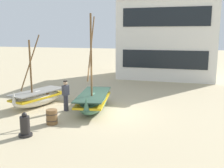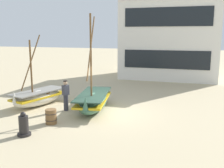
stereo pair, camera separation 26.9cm
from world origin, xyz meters
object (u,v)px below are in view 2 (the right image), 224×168
(fishing_boat_near_left, at_px, (93,101))
(capstan_winch, at_px, (24,126))
(harbor_building_main, at_px, (170,38))
(fishing_boat_centre_large, at_px, (38,97))
(fisherman_by_hull, at_px, (66,96))
(wooden_barrel, at_px, (51,117))

(fishing_boat_near_left, height_order, capstan_winch, fishing_boat_near_left)
(capstan_winch, height_order, harbor_building_main, harbor_building_main)
(fishing_boat_centre_large, relative_size, harbor_building_main, 0.46)
(capstan_winch, distance_m, harbor_building_main, 18.34)
(fisherman_by_hull, distance_m, wooden_barrel, 2.27)
(fishing_boat_near_left, distance_m, wooden_barrel, 2.95)
(fishing_boat_near_left, xyz_separation_m, fisherman_by_hull, (-1.39, -0.57, 0.30))
(fishing_boat_centre_large, xyz_separation_m, harbor_building_main, (6.20, 13.27, 3.25))
(harbor_building_main, bearing_deg, fishing_boat_centre_large, -115.06)
(fisherman_by_hull, bearing_deg, wooden_barrel, -80.73)
(fishing_boat_near_left, bearing_deg, fishing_boat_centre_large, -178.31)
(fishing_boat_near_left, distance_m, fishing_boat_centre_large, 3.44)
(fishing_boat_centre_large, relative_size, fisherman_by_hull, 2.44)
(fisherman_by_hull, relative_size, capstan_winch, 1.65)
(harbor_building_main, bearing_deg, capstan_winch, -103.16)
(fishing_boat_near_left, xyz_separation_m, harbor_building_main, (2.76, 13.16, 3.22))
(fishing_boat_centre_large, distance_m, capstan_winch, 4.78)
(fishing_boat_near_left, height_order, harbor_building_main, harbor_building_main)
(fisherman_by_hull, distance_m, harbor_building_main, 14.64)
(fishing_boat_near_left, relative_size, harbor_building_main, 0.57)
(fisherman_by_hull, xyz_separation_m, capstan_winch, (0.05, -3.83, -0.42))
(fisherman_by_hull, height_order, wooden_barrel, fisherman_by_hull)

